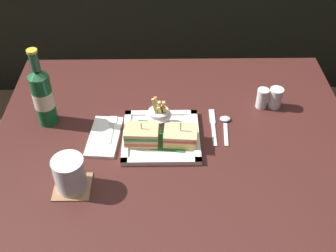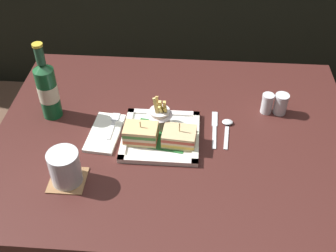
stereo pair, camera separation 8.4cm
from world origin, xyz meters
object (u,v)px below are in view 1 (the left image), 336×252
(fries_cup, at_px, (159,115))
(spoon, at_px, (225,123))
(fork, at_px, (112,127))
(knife, at_px, (213,125))
(sandwich_half_right, at_px, (180,136))
(square_plate, at_px, (161,137))
(salt_shaker, at_px, (262,99))
(water_glass, at_px, (70,176))
(dining_table, at_px, (174,171))
(beer_bottle, at_px, (43,95))
(pepper_shaker, at_px, (275,99))
(sandwich_half_left, at_px, (142,135))

(fries_cup, relative_size, spoon, 0.82)
(fork, distance_m, knife, 0.32)
(sandwich_half_right, height_order, fork, sandwich_half_right)
(square_plate, relative_size, fries_cup, 2.10)
(square_plate, xyz_separation_m, salt_shaker, (0.33, 0.15, 0.02))
(fries_cup, xyz_separation_m, water_glass, (-0.24, -0.24, -0.01))
(knife, bearing_deg, salt_shaker, 29.25)
(dining_table, relative_size, salt_shaker, 16.19)
(beer_bottle, xyz_separation_m, spoon, (0.57, -0.02, -0.10))
(fork, xyz_separation_m, spoon, (0.36, 0.02, -0.01))
(beer_bottle, distance_m, salt_shaker, 0.70)
(fork, bearing_deg, dining_table, -5.27)
(fries_cup, height_order, water_glass, fries_cup)
(sandwich_half_right, xyz_separation_m, fries_cup, (-0.06, 0.07, 0.02))
(square_plate, relative_size, pepper_shaker, 3.29)
(sandwich_half_left, height_order, water_glass, water_glass)
(fries_cup, height_order, salt_shaker, fries_cup)
(dining_table, bearing_deg, pepper_shaker, 21.06)
(pepper_shaker, bearing_deg, salt_shaker, 180.00)
(beer_bottle, height_order, pepper_shaker, beer_bottle)
(dining_table, bearing_deg, knife, 15.73)
(salt_shaker, bearing_deg, pepper_shaker, 0.00)
(sandwich_half_right, height_order, fries_cup, fries_cup)
(dining_table, distance_m, square_plate, 0.18)
(dining_table, xyz_separation_m, sandwich_half_right, (0.01, -0.05, 0.20))
(sandwich_half_right, distance_m, fork, 0.22)
(sandwich_half_left, xyz_separation_m, knife, (0.22, 0.08, -0.03))
(sandwich_half_left, xyz_separation_m, spoon, (0.26, 0.09, -0.03))
(dining_table, bearing_deg, square_plate, -152.65)
(square_plate, xyz_separation_m, fork, (-0.15, 0.04, 0.00))
(sandwich_half_right, relative_size, pepper_shaker, 1.47)
(sandwich_half_right, bearing_deg, pepper_shaker, 28.78)
(dining_table, relative_size, sandwich_half_left, 10.92)
(dining_table, relative_size, fork, 8.88)
(knife, bearing_deg, water_glass, -148.60)
(square_plate, xyz_separation_m, knife, (0.17, 0.06, -0.01))
(salt_shaker, bearing_deg, water_glass, -149.22)
(beer_bottle, xyz_separation_m, salt_shaker, (0.70, 0.07, -0.07))
(sandwich_half_right, xyz_separation_m, water_glass, (-0.30, -0.17, 0.01))
(fries_cup, height_order, knife, fries_cup)
(square_plate, bearing_deg, sandwich_half_left, -156.67)
(square_plate, distance_m, beer_bottle, 0.38)
(fries_cup, distance_m, fork, 0.15)
(knife, xyz_separation_m, pepper_shaker, (0.21, 0.09, 0.03))
(dining_table, distance_m, spoon, 0.24)
(fries_cup, distance_m, pepper_shaker, 0.40)
(square_plate, xyz_separation_m, water_glass, (-0.24, -0.19, 0.04))
(beer_bottle, height_order, knife, beer_bottle)
(salt_shaker, bearing_deg, square_plate, -155.65)
(knife, bearing_deg, sandwich_half_left, -159.92)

